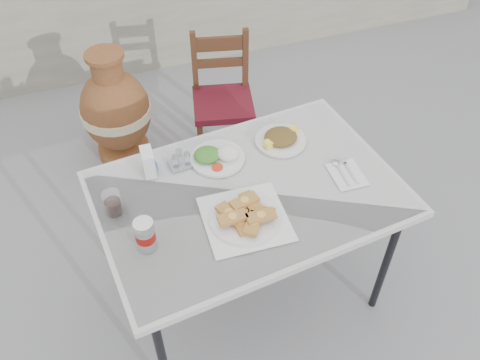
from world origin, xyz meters
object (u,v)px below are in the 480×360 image
object	(u,v)px
salad_chopped_plate	(281,138)
napkin_holder	(148,162)
condiment_caddy	(181,161)
chair	(223,99)
terracotta_urn	(116,111)
cafe_table	(249,199)
soda_can	(145,235)
pide_plate	(245,214)
salad_rice_plate	(217,156)
cola_glass	(113,204)

from	to	relation	value
salad_chopped_plate	napkin_holder	xyz separation A→B (m)	(-0.63, 0.01, 0.04)
condiment_caddy	chair	size ratio (longest dim) A/B	0.13
terracotta_urn	condiment_caddy	bearing A→B (deg)	-80.45
cafe_table	soda_can	distance (m)	0.51
pide_plate	condiment_caddy	distance (m)	0.43
salad_rice_plate	cafe_table	bearing A→B (deg)	-73.76
cafe_table	napkin_holder	world-z (taller)	napkin_holder
cafe_table	pide_plate	xyz separation A→B (m)	(-0.07, -0.14, 0.09)
salad_chopped_plate	chair	world-z (taller)	chair
napkin_holder	cola_glass	bearing A→B (deg)	-132.50
salad_rice_plate	soda_can	world-z (taller)	soda_can
salad_rice_plate	condiment_caddy	xyz separation A→B (m)	(-0.16, 0.02, 0.00)
napkin_holder	salad_rice_plate	bearing A→B (deg)	-1.39
salad_rice_plate	terracotta_urn	xyz separation A→B (m)	(-0.34, 1.08, -0.44)
napkin_holder	condiment_caddy	bearing A→B (deg)	1.89
soda_can	salad_rice_plate	bearing A→B (deg)	42.92
soda_can	cola_glass	distance (m)	0.24
salad_rice_plate	napkin_holder	bearing A→B (deg)	175.58
condiment_caddy	terracotta_urn	xyz separation A→B (m)	(-0.18, 1.06, -0.44)
napkin_holder	condiment_caddy	distance (m)	0.15
salad_rice_plate	salad_chopped_plate	distance (m)	0.32
salad_rice_plate	terracotta_urn	bearing A→B (deg)	107.54
soda_can	terracotta_urn	xyz separation A→B (m)	(0.06, 1.46, -0.49)
salad_rice_plate	soda_can	xyz separation A→B (m)	(-0.41, -0.38, 0.05)
pide_plate	salad_rice_plate	world-z (taller)	pide_plate
cafe_table	salad_rice_plate	size ratio (longest dim) A/B	5.48
salad_chopped_plate	pide_plate	bearing A→B (deg)	-129.31
napkin_holder	terracotta_urn	size ratio (longest dim) A/B	0.15
cafe_table	soda_can	bearing A→B (deg)	-163.11
terracotta_urn	salad_rice_plate	bearing A→B (deg)	-72.46
salad_rice_plate	cola_glass	world-z (taller)	cola_glass
salad_rice_plate	napkin_holder	xyz separation A→B (m)	(-0.31, 0.02, 0.04)
cola_glass	pide_plate	bearing A→B (deg)	-23.82
cola_glass	condiment_caddy	bearing A→B (deg)	28.75
terracotta_urn	napkin_holder	bearing A→B (deg)	-88.08
pide_plate	chair	size ratio (longest dim) A/B	0.42
salad_rice_plate	condiment_caddy	bearing A→B (deg)	172.73
napkin_holder	chair	distance (m)	1.14
pide_plate	chair	world-z (taller)	pide_plate
cola_glass	chair	world-z (taller)	cola_glass
pide_plate	salad_chopped_plate	size ratio (longest dim) A/B	1.47
cola_glass	terracotta_urn	bearing A→B (deg)	83.01
cafe_table	cola_glass	distance (m)	0.58
napkin_holder	chair	world-z (taller)	napkin_holder
cafe_table	terracotta_urn	world-z (taller)	terracotta_urn
terracotta_urn	chair	bearing A→B (deg)	-16.48
soda_can	napkin_holder	world-z (taller)	soda_can
soda_can	cola_glass	bearing A→B (deg)	112.05
salad_rice_plate	terracotta_urn	size ratio (longest dim) A/B	0.32
cafe_table	condiment_caddy	xyz separation A→B (m)	(-0.23, 0.26, 0.08)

